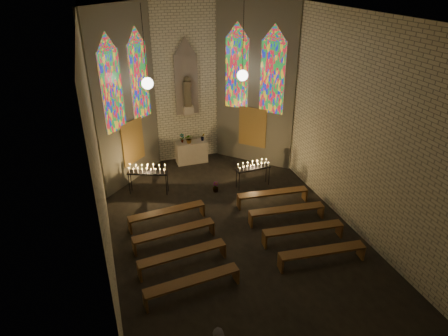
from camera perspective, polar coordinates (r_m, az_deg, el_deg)
The scene contains 17 objects.
floor at distance 14.04m, azimuth 0.93°, elevation -8.50°, with size 12.00×12.00×0.00m, color black.
room at distance 15.30m, azimuth -3.17°, elevation 10.13°, with size 8.22×12.43×7.00m.
altar at distance 18.34m, azimuth -4.65°, elevation 2.29°, with size 1.40×0.60×1.00m, color #B6AC95.
flower_vase_left at distance 18.05m, azimuth -6.02°, elevation 4.28°, with size 0.22×0.15×0.42m, color #4C723F.
flower_vase_center at distance 17.97m, azimuth -5.00°, elevation 4.20°, with size 0.38×0.33×0.42m, color #4C723F.
flower_vase_right at distance 18.20m, azimuth -3.06°, elevation 4.47°, with size 0.20×0.16×0.36m, color #4C723F.
aisle_flower_pot at distance 16.01m, azimuth -1.22°, elevation -2.72°, with size 0.24×0.24×0.42m, color #4C723F.
votive_stand_left at distance 15.84m, azimuth -10.90°, elevation -0.38°, with size 1.60×0.91×1.16m.
votive_stand_right at distance 16.11m, azimuth 4.20°, elevation 0.22°, with size 1.46×0.43×1.06m.
pew_left_0 at distance 14.18m, azimuth -8.15°, elevation -6.34°, with size 2.73×0.64×0.52m.
pew_right_0 at distance 15.22m, azimuth 6.95°, elevation -3.72°, with size 2.73×0.64×0.52m.
pew_left_1 at distance 13.20m, azimuth -7.15°, elevation -9.09°, with size 2.73×0.64×0.52m.
pew_right_1 at distance 14.32m, azimuth 8.95°, elevation -6.04°, with size 2.73×0.64×0.52m.
pew_left_2 at distance 12.27m, azimuth -5.96°, elevation -12.27°, with size 2.73×0.64×0.52m.
pew_right_2 at distance 13.46m, azimuth 11.23°, elevation -8.66°, with size 2.73×0.64×0.52m.
pew_left_3 at distance 11.38m, azimuth -4.55°, elevation -15.94°, with size 2.73×0.64×0.52m.
pew_right_3 at distance 12.66m, azimuth 13.86°, elevation -11.61°, with size 2.73×0.64×0.52m.
Camera 1 is at (-3.80, -10.76, 8.18)m, focal length 32.00 mm.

